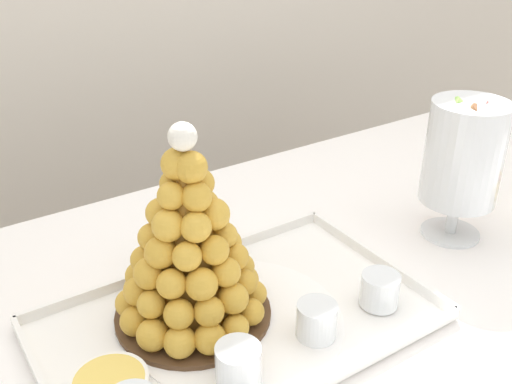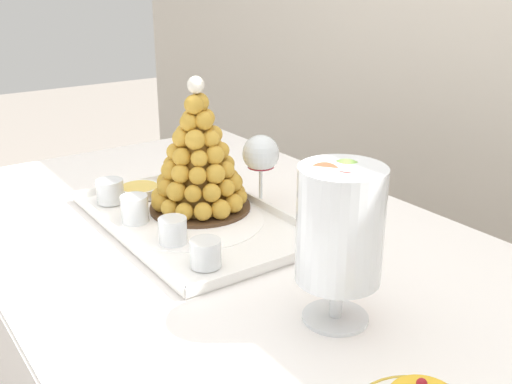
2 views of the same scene
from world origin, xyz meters
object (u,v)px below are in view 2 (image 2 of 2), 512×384
(dessert_cup_mid_left, at_px, (135,210))
(dessert_cup_centre, at_px, (173,231))
(wine_glass, at_px, (261,156))
(dessert_cup_mid_right, at_px, (206,254))
(creme_brulee_ramekin, at_px, (140,190))
(croquembouche, at_px, (198,160))
(macaron_goblet, at_px, (340,227))
(dessert_cup_left, at_px, (110,192))
(serving_tray, at_px, (193,221))

(dessert_cup_mid_left, xyz_separation_m, dessert_cup_centre, (0.14, 0.02, -0.00))
(dessert_cup_centre, relative_size, wine_glass, 0.33)
(dessert_cup_mid_right, height_order, creme_brulee_ramekin, dessert_cup_mid_right)
(croquembouche, height_order, dessert_cup_mid_right, croquembouche)
(croquembouche, xyz_separation_m, macaron_goblet, (0.51, -0.05, 0.04))
(dessert_cup_left, bearing_deg, dessert_cup_centre, 3.63)
(dessert_cup_left, distance_m, macaron_goblet, 0.68)
(dessert_cup_mid_left, height_order, dessert_cup_mid_right, dessert_cup_mid_left)
(serving_tray, relative_size, macaron_goblet, 2.09)
(serving_tray, xyz_separation_m, dessert_cup_centre, (0.08, -0.09, 0.03))
(dessert_cup_mid_left, distance_m, dessert_cup_centre, 0.14)
(dessert_cup_mid_left, relative_size, dessert_cup_mid_right, 1.02)
(dessert_cup_centre, bearing_deg, macaron_goblet, 12.78)
(croquembouche, bearing_deg, wine_glass, 64.97)
(croquembouche, bearing_deg, serving_tray, -42.93)
(dessert_cup_left, xyz_separation_m, macaron_goblet, (0.66, 0.10, 0.13))
(serving_tray, relative_size, dessert_cup_left, 8.88)
(dessert_cup_left, height_order, dessert_cup_mid_left, dessert_cup_mid_left)
(croquembouche, distance_m, creme_brulee_ramekin, 0.20)
(creme_brulee_ramekin, height_order, macaron_goblet, macaron_goblet)
(creme_brulee_ramekin, relative_size, macaron_goblet, 0.37)
(dessert_cup_left, distance_m, dessert_cup_mid_left, 0.14)
(creme_brulee_ramekin, relative_size, wine_glass, 0.56)
(serving_tray, distance_m, dessert_cup_mid_right, 0.22)
(dessert_cup_centre, bearing_deg, dessert_cup_left, -176.37)
(dessert_cup_centre, xyz_separation_m, wine_glass, (-0.06, 0.26, 0.09))
(macaron_goblet, relative_size, wine_glass, 1.53)
(serving_tray, distance_m, dessert_cup_mid_left, 0.13)
(dessert_cup_left, height_order, dessert_cup_mid_right, dessert_cup_left)
(croquembouche, height_order, dessert_cup_centre, croquembouche)
(wine_glass, bearing_deg, dessert_cup_left, -127.65)
(dessert_cup_mid_left, bearing_deg, wine_glass, 75.03)
(wine_glass, bearing_deg, macaron_goblet, -21.06)
(dessert_cup_left, height_order, dessert_cup_centre, dessert_cup_left)
(serving_tray, distance_m, dessert_cup_centre, 0.12)
(wine_glass, bearing_deg, creme_brulee_ramekin, -136.53)
(croquembouche, xyz_separation_m, creme_brulee_ramekin, (-0.16, -0.08, -0.10))
(serving_tray, bearing_deg, dessert_cup_mid_right, -22.96)
(croquembouche, xyz_separation_m, dessert_cup_left, (-0.15, -0.15, -0.09))
(dessert_cup_centre, distance_m, macaron_goblet, 0.41)
(dessert_cup_mid_right, bearing_deg, dessert_cup_mid_left, -175.30)
(serving_tray, relative_size, dessert_cup_mid_right, 9.56)
(creme_brulee_ramekin, distance_m, wine_glass, 0.31)
(dessert_cup_mid_right, relative_size, macaron_goblet, 0.22)
(creme_brulee_ramekin, bearing_deg, wine_glass, 43.47)
(dessert_cup_mid_right, distance_m, creme_brulee_ramekin, 0.41)
(dessert_cup_mid_right, height_order, macaron_goblet, macaron_goblet)
(dessert_cup_mid_right, bearing_deg, dessert_cup_centre, -178.72)
(creme_brulee_ramekin, xyz_separation_m, macaron_goblet, (0.66, 0.03, 0.14))
(serving_tray, height_order, dessert_cup_mid_left, dessert_cup_mid_left)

